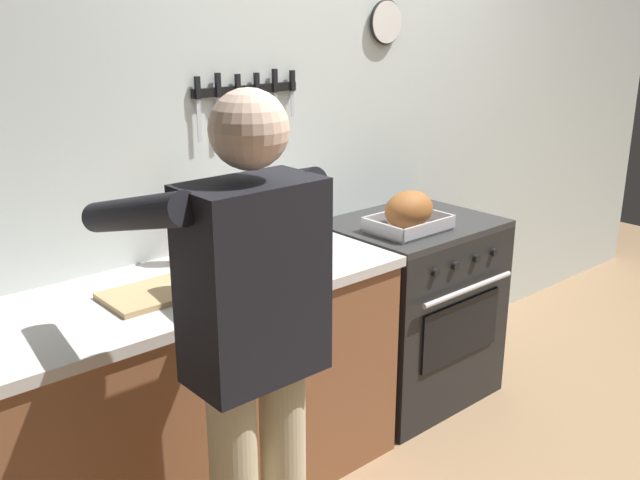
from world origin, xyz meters
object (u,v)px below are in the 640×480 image
object	(u,v)px
bottle_vinegar	(218,237)
roasting_pan	(409,213)
stove	(410,309)
person_cook	(251,342)
bottle_hot_sauce	(236,231)
bottle_wine_red	(186,232)
cutting_board	(157,293)

from	to	relation	value
bottle_vinegar	roasting_pan	bearing A→B (deg)	-13.08
bottle_vinegar	stove	bearing A→B (deg)	-6.77
person_cook	bottle_vinegar	world-z (taller)	person_cook
stove	person_cook	distance (m)	1.61
bottle_vinegar	bottle_hot_sauce	bearing A→B (deg)	33.22
stove	roasting_pan	bearing A→B (deg)	-147.18
roasting_pan	bottle_wine_red	world-z (taller)	bottle_wine_red
stove	roasting_pan	xyz separation A→B (m)	(-0.13, -0.08, 0.53)
person_cook	bottle_vinegar	size ratio (longest dim) A/B	6.70
person_cook	bottle_wine_red	bearing A→B (deg)	-6.66
roasting_pan	bottle_hot_sauce	size ratio (longest dim) A/B	1.95
person_cook	cutting_board	distance (m)	0.60
cutting_board	bottle_vinegar	bearing A→B (deg)	22.81
stove	roasting_pan	world-z (taller)	roasting_pan
bottle_hot_sauce	bottle_vinegar	size ratio (longest dim) A/B	0.73
stove	bottle_vinegar	bearing A→B (deg)	173.23
bottle_vinegar	bottle_wine_red	bearing A→B (deg)	147.66
bottle_vinegar	person_cook	bearing A→B (deg)	-117.32
roasting_pan	bottle_hot_sauce	bearing A→B (deg)	157.71
roasting_pan	bottle_wine_red	size ratio (longest dim) A/B	1.13
roasting_pan	bottle_vinegar	world-z (taller)	bottle_vinegar
roasting_pan	cutting_board	world-z (taller)	roasting_pan
cutting_board	bottle_wine_red	xyz separation A→B (m)	(0.25, 0.22, 0.12)
person_cook	stove	bearing A→B (deg)	-53.17
roasting_pan	person_cook	bearing A→B (deg)	-156.61
roasting_pan	bottle_hot_sauce	distance (m)	0.79
person_cook	roasting_pan	bearing A→B (deg)	-54.12
cutting_board	bottle_vinegar	distance (m)	0.40
cutting_board	roasting_pan	bearing A→B (deg)	-2.47
person_cook	roasting_pan	size ratio (longest dim) A/B	4.72
person_cook	roasting_pan	xyz separation A→B (m)	(1.27, 0.55, 0.03)
person_cook	cutting_board	xyz separation A→B (m)	(0.03, 0.60, -0.04)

